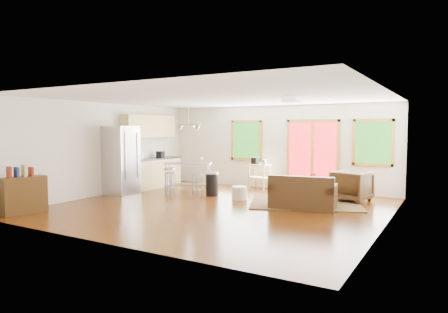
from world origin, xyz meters
The scene contains 28 objects.
floor centered at (0.00, 0.00, -0.01)m, with size 7.50×7.00×0.02m, color #3A1B05.
ceiling centered at (0.00, 0.00, 2.61)m, with size 7.50×7.00×0.02m, color white.
back_wall centered at (0.00, 3.51, 1.30)m, with size 7.50×0.02×2.60m, color silver.
left_wall centered at (-3.76, 0.00, 1.30)m, with size 0.02×7.00×2.60m, color silver.
right_wall centered at (3.76, 0.00, 1.30)m, with size 0.02×7.00×2.60m, color silver.
front_wall centered at (0.00, -3.51, 1.30)m, with size 7.50×0.02×2.60m, color silver.
window_left centered at (-1.00, 3.46, 1.50)m, with size 1.10×0.05×1.30m.
french_doors centered at (1.20, 3.46, 1.10)m, with size 1.60×0.05×2.10m.
window_right centered at (2.90, 3.46, 1.50)m, with size 1.10×0.05×1.30m.
rug centered at (1.62, 1.55, 0.01)m, with size 2.65×2.04×0.03m, color #38512E.
loveseat centered at (1.80, 0.88, 0.32)m, with size 1.61×1.07×0.80m.
coffee_table centered at (1.67, 1.70, 0.32)m, with size 1.03×0.76×0.37m.
armchair centered at (2.59, 2.42, 0.44)m, with size 0.85×0.80×0.87m, color #312010.
ottoman centered at (0.99, 2.31, 0.19)m, with size 0.57×0.57×0.38m, color #312010.
pouf centered at (-0.04, 1.18, 0.18)m, with size 0.40×0.40×0.35m, color beige.
vase centered at (1.74, 1.86, 0.52)m, with size 0.26×0.27×0.34m.
cabinets centered at (-3.49, 1.70, 0.93)m, with size 0.64×2.24×2.30m.
refrigerator centered at (-3.34, 0.23, 0.97)m, with size 0.81×0.76×1.95m.
island centered at (-2.00, 1.59, 0.59)m, with size 1.47×1.05×0.86m.
cup centered at (-1.61, 1.72, 1.01)m, with size 0.12×0.09×0.12m, color white.
bar_stool_a centered at (-2.28, 1.07, 0.55)m, with size 0.43×0.43×0.74m.
bar_stool_b centered at (-2.07, 0.88, 0.48)m, with size 0.38×0.38×0.65m.
bar_stool_c centered at (-1.23, 0.95, 0.49)m, with size 0.34×0.34×0.66m.
trash_can centered at (-0.99, 1.33, 0.34)m, with size 0.41×0.41×0.66m.
kitchen_cart centered at (-0.38, 3.10, 0.67)m, with size 0.71×0.53×0.98m.
bookshelf centered at (-3.35, -2.75, 0.43)m, with size 0.51×0.97×1.09m.
ceiling_flush centered at (1.60, 0.60, 2.53)m, with size 0.35×0.35×0.12m, color white.
pendant_light centered at (-1.90, 1.50, 1.90)m, with size 0.80×0.18×0.79m.
Camera 1 is at (4.87, -8.06, 1.88)m, focal length 32.00 mm.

